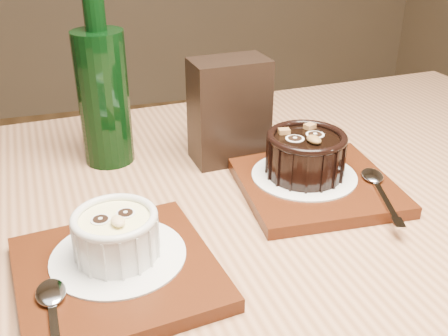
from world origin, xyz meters
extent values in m
cube|color=#936240|center=(0.08, 0.05, 0.73)|extent=(1.25, 0.87, 0.04)
cylinder|color=#936240|center=(0.61, 0.43, 0.35)|extent=(0.06, 0.06, 0.71)
cube|color=#491E0C|center=(-0.06, 0.00, 0.76)|extent=(0.20, 0.20, 0.01)
cylinder|color=white|center=(-0.06, 0.01, 0.77)|extent=(0.13, 0.13, 0.00)
cylinder|color=white|center=(-0.06, 0.01, 0.79)|extent=(0.08, 0.08, 0.04)
cylinder|color=#FBF399|center=(-0.06, 0.01, 0.81)|extent=(0.07, 0.07, 0.00)
torus|color=white|center=(-0.06, 0.01, 0.81)|extent=(0.08, 0.08, 0.01)
cylinder|color=black|center=(-0.07, 0.02, 0.81)|extent=(0.02, 0.02, 0.00)
cylinder|color=black|center=(-0.05, 0.02, 0.81)|extent=(0.02, 0.02, 0.00)
ellipsoid|color=#E9C688|center=(-0.05, 0.00, 0.81)|extent=(0.02, 0.02, 0.01)
cube|color=#491E0C|center=(0.19, 0.10, 0.76)|extent=(0.19, 0.19, 0.01)
cylinder|color=white|center=(0.18, 0.11, 0.77)|extent=(0.13, 0.13, 0.00)
cylinder|color=black|center=(0.18, 0.11, 0.79)|extent=(0.09, 0.09, 0.05)
cylinder|color=black|center=(0.18, 0.11, 0.81)|extent=(0.08, 0.08, 0.00)
torus|color=black|center=(0.18, 0.11, 0.82)|extent=(0.10, 0.10, 0.01)
cylinder|color=black|center=(0.17, 0.12, 0.82)|extent=(0.02, 0.02, 0.00)
cylinder|color=black|center=(0.20, 0.12, 0.82)|extent=(0.02, 0.02, 0.00)
ellipsoid|color=brown|center=(0.19, 0.10, 0.82)|extent=(0.02, 0.02, 0.01)
cube|color=brown|center=(0.16, 0.13, 0.82)|extent=(0.01, 0.01, 0.01)
cube|color=brown|center=(0.20, 0.14, 0.82)|extent=(0.02, 0.01, 0.01)
cube|color=black|center=(0.12, 0.22, 0.82)|extent=(0.10, 0.07, 0.14)
cylinder|color=black|center=(-0.04, 0.26, 0.84)|extent=(0.07, 0.07, 0.18)
cylinder|color=black|center=(-0.04, 0.26, 0.96)|extent=(0.03, 0.03, 0.06)
camera|label=1|loc=(-0.08, -0.41, 1.07)|focal=42.00mm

